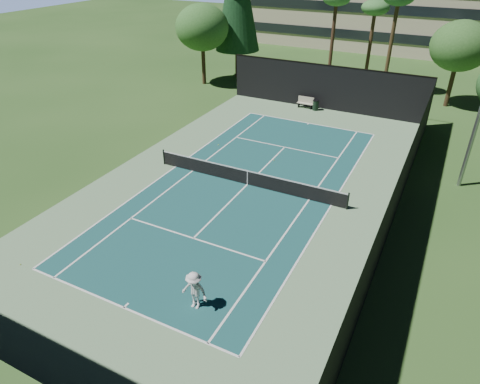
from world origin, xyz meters
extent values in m
plane|color=#2A4F1D|center=(0.00, 0.00, 0.00)|extent=(160.00, 160.00, 0.00)
cube|color=#688E63|center=(0.00, 0.00, 0.01)|extent=(18.00, 32.00, 0.01)
cube|color=#174C4C|center=(0.00, 0.00, 0.01)|extent=(10.97, 23.77, 0.01)
cube|color=white|center=(0.00, -11.88, 0.02)|extent=(10.97, 0.10, 0.01)
cube|color=white|center=(0.00, 11.88, 0.02)|extent=(10.97, 0.10, 0.01)
cube|color=white|center=(0.00, -6.40, 0.02)|extent=(8.23, 0.10, 0.01)
cube|color=white|center=(0.00, 6.40, 0.02)|extent=(8.23, 0.10, 0.01)
cube|color=white|center=(-5.49, 0.00, 0.02)|extent=(0.10, 23.77, 0.01)
cube|color=white|center=(5.49, 0.00, 0.02)|extent=(0.10, 23.77, 0.01)
cube|color=white|center=(-4.12, 0.00, 0.02)|extent=(0.10, 23.77, 0.01)
cube|color=white|center=(4.12, 0.00, 0.02)|extent=(0.10, 23.77, 0.01)
cube|color=white|center=(0.00, 0.00, 0.02)|extent=(0.10, 12.80, 0.01)
cube|color=white|center=(0.00, -11.73, 0.02)|extent=(0.10, 0.30, 0.01)
cube|color=white|center=(0.00, 11.73, 0.02)|extent=(0.10, 0.30, 0.01)
cylinder|color=black|center=(-6.40, 0.00, 0.55)|extent=(0.10, 0.10, 1.10)
cylinder|color=black|center=(6.40, 0.00, 0.55)|extent=(0.10, 0.10, 1.10)
cube|color=black|center=(0.00, 0.00, 0.50)|extent=(12.80, 0.02, 0.92)
cube|color=white|center=(0.00, 0.00, 0.98)|extent=(12.80, 0.04, 0.07)
cube|color=white|center=(0.00, 0.00, 0.50)|extent=(0.05, 0.03, 0.92)
cube|color=black|center=(0.00, 16.00, 2.00)|extent=(18.00, 0.04, 4.00)
cube|color=black|center=(0.00, -16.00, 2.00)|extent=(18.00, 0.04, 4.00)
cube|color=black|center=(9.00, 0.00, 2.00)|extent=(0.04, 32.00, 4.00)
cube|color=black|center=(-9.00, 0.00, 2.00)|extent=(0.04, 32.00, 4.00)
cube|color=black|center=(0.00, 16.00, 4.00)|extent=(18.00, 0.06, 0.06)
imported|color=silver|center=(2.67, -10.45, 0.92)|extent=(1.19, 0.69, 1.84)
sphere|color=#CDE433|center=(-6.26, -11.94, 0.03)|extent=(0.06, 0.06, 0.06)
sphere|color=yellow|center=(-0.24, 1.25, 0.03)|extent=(0.06, 0.06, 0.06)
sphere|color=yellow|center=(0.16, 3.96, 0.04)|extent=(0.08, 0.08, 0.08)
sphere|color=#C0DC32|center=(-4.62, 4.46, 0.04)|extent=(0.08, 0.08, 0.08)
cube|color=beige|center=(-1.59, 15.40, 0.45)|extent=(1.50, 0.45, 0.05)
cube|color=beige|center=(-1.59, 15.60, 0.75)|extent=(1.50, 0.06, 0.55)
cube|color=black|center=(-2.19, 15.40, 0.21)|extent=(0.06, 0.40, 0.42)
cube|color=black|center=(-0.99, 15.40, 0.21)|extent=(0.06, 0.40, 0.42)
cylinder|color=black|center=(-0.55, 15.29, 0.45)|extent=(0.52, 0.52, 0.90)
cylinder|color=black|center=(-0.55, 15.29, 0.92)|extent=(0.56, 0.56, 0.05)
cylinder|color=#4D3421|center=(-12.00, 22.00, 1.80)|extent=(0.50, 0.50, 3.60)
cylinder|color=#482D1E|center=(-2.00, 24.00, 4.28)|extent=(0.36, 0.36, 8.55)
cylinder|color=#4A321F|center=(1.50, 26.00, 3.83)|extent=(0.36, 0.36, 7.65)
ellipsoid|color=#356D31|center=(1.50, 26.00, 7.65)|extent=(2.80, 2.80, 1.54)
cylinder|color=#48361F|center=(4.00, 23.00, 4.50)|extent=(0.36, 0.36, 9.00)
cylinder|color=#3F2C1B|center=(10.00, 22.00, 1.76)|extent=(0.40, 0.40, 3.52)
ellipsoid|color=#2E5A23|center=(10.00, 22.00, 5.44)|extent=(5.12, 5.12, 4.35)
cylinder|color=#452F1D|center=(-14.00, 18.00, 1.87)|extent=(0.40, 0.40, 3.74)
ellipsoid|color=#316627|center=(-14.00, 18.00, 5.78)|extent=(5.44, 5.44, 4.62)
cube|color=beige|center=(0.00, 46.00, 4.00)|extent=(40.00, 12.00, 8.00)
cube|color=black|center=(0.00, 39.95, 2.40)|extent=(38.00, 0.15, 1.20)
cube|color=black|center=(0.00, 39.95, 5.80)|extent=(38.00, 0.15, 1.20)
camera|label=1|loc=(10.29, -21.31, 13.39)|focal=32.00mm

